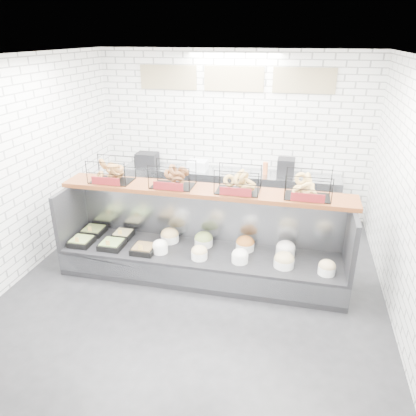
# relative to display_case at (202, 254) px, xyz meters

# --- Properties ---
(ground) EXTENTS (5.50, 5.50, 0.00)m
(ground) POSITION_rel_display_case_xyz_m (0.00, -0.34, -0.33)
(ground) COLOR black
(ground) RESTS_ON ground
(room_shell) EXTENTS (5.02, 5.51, 3.01)m
(room_shell) POSITION_rel_display_case_xyz_m (0.00, 0.26, 1.73)
(room_shell) COLOR white
(room_shell) RESTS_ON ground
(display_case) EXTENTS (4.00, 0.90, 1.20)m
(display_case) POSITION_rel_display_case_xyz_m (0.00, 0.00, 0.00)
(display_case) COLOR black
(display_case) RESTS_ON ground
(bagel_shelf) EXTENTS (4.10, 0.50, 0.40)m
(bagel_shelf) POSITION_rel_display_case_xyz_m (-0.00, 0.17, 1.05)
(bagel_shelf) COLOR #502511
(bagel_shelf) RESTS_ON display_case
(prep_counter) EXTENTS (4.00, 0.60, 1.20)m
(prep_counter) POSITION_rel_display_case_xyz_m (-0.01, 2.09, 0.14)
(prep_counter) COLOR #93969B
(prep_counter) RESTS_ON ground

